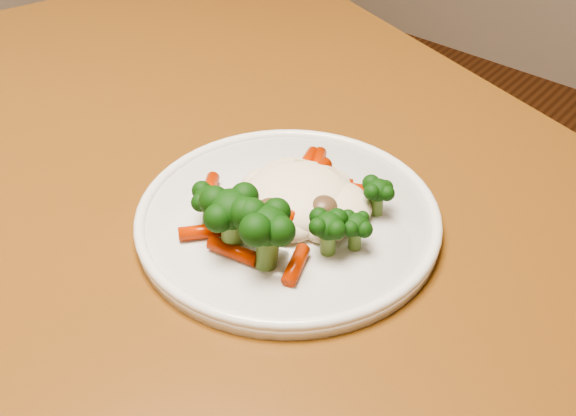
# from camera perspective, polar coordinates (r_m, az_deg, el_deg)

# --- Properties ---
(dining_table) EXTENTS (1.32, 1.08, 0.75)m
(dining_table) POSITION_cam_1_polar(r_m,az_deg,el_deg) (0.71, -4.46, -7.84)
(dining_table) COLOR brown
(dining_table) RESTS_ON ground
(plate) EXTENTS (0.26, 0.26, 0.01)m
(plate) POSITION_cam_1_polar(r_m,az_deg,el_deg) (0.63, 0.00, -0.97)
(plate) COLOR white
(plate) RESTS_ON dining_table
(meal) EXTENTS (0.17, 0.18, 0.05)m
(meal) POSITION_cam_1_polar(r_m,az_deg,el_deg) (0.60, -0.15, 0.17)
(meal) COLOR #FFEECB
(meal) RESTS_ON plate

